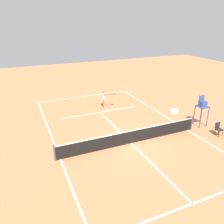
{
  "coord_description": "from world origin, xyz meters",
  "views": [
    {
      "loc": [
        6.49,
        11.65,
        7.79
      ],
      "look_at": [
        -0.22,
        -3.74,
        0.8
      ],
      "focal_mm": 36.47,
      "sensor_mm": 36.0,
      "label": 1
    }
  ],
  "objects_px": {
    "tennis_ball": "(96,118)",
    "umpire_chair": "(202,106)",
    "player_serving": "(104,97)",
    "courtside_chair_near": "(219,128)",
    "equipment_bag": "(174,111)"
  },
  "relations": [
    {
      "from": "umpire_chair",
      "to": "equipment_bag",
      "type": "bearing_deg",
      "value": -84.68
    },
    {
      "from": "equipment_bag",
      "to": "tennis_ball",
      "type": "bearing_deg",
      "value": -14.02
    },
    {
      "from": "player_serving",
      "to": "equipment_bag",
      "type": "distance_m",
      "value": 6.37
    },
    {
      "from": "tennis_ball",
      "to": "equipment_bag",
      "type": "xyz_separation_m",
      "value": [
        -6.68,
        1.67,
        0.12
      ]
    },
    {
      "from": "tennis_ball",
      "to": "umpire_chair",
      "type": "xyz_separation_m",
      "value": [
        -6.94,
        4.51,
        1.57
      ]
    },
    {
      "from": "umpire_chair",
      "to": "equipment_bag",
      "type": "relative_size",
      "value": 3.17
    },
    {
      "from": "player_serving",
      "to": "courtside_chair_near",
      "type": "distance_m",
      "value": 9.91
    },
    {
      "from": "equipment_bag",
      "to": "player_serving",
      "type": "bearing_deg",
      "value": -35.51
    },
    {
      "from": "umpire_chair",
      "to": "equipment_bag",
      "type": "xyz_separation_m",
      "value": [
        0.26,
        -2.84,
        -1.46
      ]
    },
    {
      "from": "player_serving",
      "to": "courtside_chair_near",
      "type": "height_order",
      "value": "player_serving"
    },
    {
      "from": "tennis_ball",
      "to": "umpire_chair",
      "type": "relative_size",
      "value": 0.03
    },
    {
      "from": "player_serving",
      "to": "umpire_chair",
      "type": "height_order",
      "value": "umpire_chair"
    },
    {
      "from": "courtside_chair_near",
      "to": "equipment_bag",
      "type": "height_order",
      "value": "courtside_chair_near"
    },
    {
      "from": "tennis_ball",
      "to": "umpire_chair",
      "type": "distance_m",
      "value": 8.43
    },
    {
      "from": "umpire_chair",
      "to": "courtside_chair_near",
      "type": "xyz_separation_m",
      "value": [
        -0.01,
        1.78,
        -1.07
      ]
    }
  ]
}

